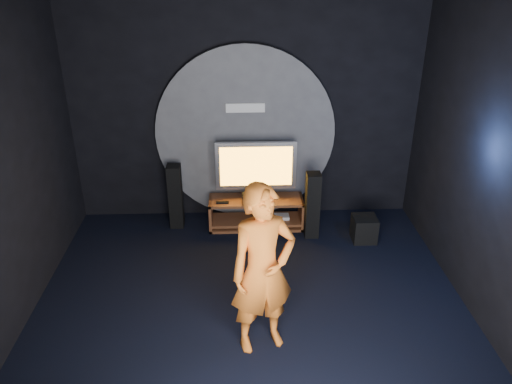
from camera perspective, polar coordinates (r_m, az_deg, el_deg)
The scene contains 13 objects.
floor at distance 5.80m, azimuth -0.54°, elevation -14.02°, with size 5.00×5.00×0.00m, color black.
back_wall at distance 7.22m, azimuth -1.25°, elevation 10.08°, with size 5.00×0.04×3.50m, color black.
front_wall at distance 2.77m, azimuth 1.09°, elevation -19.53°, with size 5.00×0.04×3.50m, color black.
right_wall at distance 5.53m, azimuth 26.28°, elevation 2.20°, with size 0.04×5.00×3.50m, color black.
wall_disc_panel at distance 7.30m, azimuth -1.21°, elevation 6.57°, with size 2.60×0.11×2.60m.
media_console at distance 7.39m, azimuth 0.07°, elevation -2.55°, with size 1.38×0.45×0.45m.
tv at distance 7.14m, azimuth -0.00°, elevation 2.80°, with size 1.16×0.22×0.85m.
center_speaker at distance 7.11m, azimuth 0.07°, elevation -0.78°, with size 0.40×0.15×0.15m, color black.
remote at distance 7.16m, azimuth -3.84°, elevation -1.22°, with size 0.18×0.05×0.02m, color black.
tower_speaker_left at distance 7.36m, azimuth -9.19°, elevation -0.49°, with size 0.19×0.22×0.97m, color black.
tower_speaker_right at distance 7.06m, azimuth 6.46°, elevation -1.52°, with size 0.19×0.22×0.97m, color black.
subwoofer at distance 7.22m, azimuth 12.25°, elevation -4.11°, with size 0.33×0.33×0.36m, color black.
player at distance 4.91m, azimuth 0.79°, elevation -8.96°, with size 0.67×0.44×1.83m, color orange.
Camera 1 is at (-0.13, -4.44, 3.73)m, focal length 35.00 mm.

